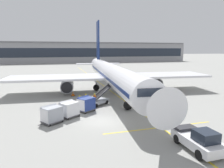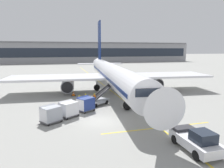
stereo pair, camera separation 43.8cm
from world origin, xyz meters
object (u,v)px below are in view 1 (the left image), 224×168
parked_airplane (111,74)px  ground_crew_marshaller (95,98)px  ground_crew_by_carts (92,102)px  baggage_cart_third (52,114)px  pushback_tug (199,140)px  safety_cone_engine_keepout (73,94)px  safety_cone_wingtip (88,98)px  baggage_cart_lead (86,104)px  ground_crew_by_loader (86,99)px  baggage_cart_second (69,109)px  belt_loader (99,99)px  ground_crew_wingwalker (80,100)px

parked_airplane → ground_crew_marshaller: (-4.88, -8.90, -2.35)m
ground_crew_by_carts → baggage_cart_third: bearing=-143.0°
pushback_tug → safety_cone_engine_keepout: (-7.82, 21.80, -0.44)m
parked_airplane → pushback_tug: (0.52, -23.83, -2.52)m
pushback_tug → safety_cone_wingtip: (-5.80, 18.37, -0.53)m
baggage_cart_lead → safety_cone_wingtip: baggage_cart_lead is taller
safety_cone_engine_keepout → ground_crew_by_loader: bearing=-80.0°
baggage_cart_second → pushback_tug: (9.24, -10.84, -0.17)m
baggage_cart_second → ground_crew_marshaller: bearing=46.8°
parked_airplane → belt_loader: size_ratio=9.38×
ground_crew_by_carts → safety_cone_engine_keepout: (-1.81, 8.49, -0.61)m
baggage_cart_third → ground_crew_by_carts: (5.19, 3.91, -0.00)m
baggage_cart_second → safety_cone_wingtip: (3.44, 7.53, -0.70)m
ground_crew_wingwalker → pushback_tug: bearing=-62.4°
baggage_cart_lead → belt_loader: bearing=50.3°
baggage_cart_lead → baggage_cart_second: 2.79m
belt_loader → safety_cone_wingtip: (-1.04, 3.16, -0.54)m
ground_crew_marshaller → baggage_cart_lead: bearing=-123.5°
parked_airplane → baggage_cart_third: (-10.68, -14.44, -2.35)m
ground_crew_by_loader → ground_crew_wingwalker: bearing=-147.1°
ground_crew_by_carts → baggage_cart_lead: bearing=-141.5°
baggage_cart_second → ground_crew_by_carts: (3.24, 2.46, -0.00)m
safety_cone_wingtip → ground_crew_by_loader: bearing=-103.7°
pushback_tug → parked_airplane: bearing=91.2°
baggage_cart_lead → safety_cone_wingtip: (1.20, 5.86, -0.70)m
parked_airplane → pushback_tug: 23.97m
baggage_cart_lead → ground_crew_wingwalker: 1.98m
baggage_cart_second → safety_cone_engine_keepout: 11.06m
baggage_cart_lead → baggage_cart_second: bearing=-143.4°
parked_airplane → baggage_cart_third: size_ratio=17.55×
baggage_cart_second → baggage_cart_lead: bearing=36.6°
belt_loader → ground_crew_by_carts: (-1.24, -1.91, 0.15)m
ground_crew_wingwalker → safety_cone_wingtip: size_ratio=2.81×
parked_airplane → ground_crew_wingwalker: parked_airplane is taller
baggage_cart_second → ground_crew_marshaller: baggage_cart_second is taller
ground_crew_by_loader → ground_crew_wingwalker: 1.11m
baggage_cart_lead → baggage_cart_second: (-2.24, -1.67, 0.00)m
baggage_cart_second → pushback_tug: size_ratio=0.61×
safety_cone_engine_keepout → safety_cone_wingtip: size_ratio=1.28×
ground_crew_by_carts → safety_cone_engine_keepout: size_ratio=2.20×
baggage_cart_lead → safety_cone_engine_keepout: baggage_cart_lead is taller
safety_cone_engine_keepout → safety_cone_wingtip: safety_cone_engine_keepout is taller
pushback_tug → safety_cone_wingtip: pushback_tug is taller
safety_cone_engine_keepout → safety_cone_wingtip: bearing=-59.5°
baggage_cart_second → safety_cone_engine_keepout: (1.43, 10.96, -0.61)m
pushback_tug → ground_crew_by_carts: size_ratio=2.54×
baggage_cart_second → ground_crew_by_carts: 4.07m
pushback_tug → ground_crew_wingwalker: bearing=117.6°
baggage_cart_second → safety_cone_wingtip: bearing=65.4°
baggage_cart_lead → ground_crew_by_loader: bearing=81.4°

